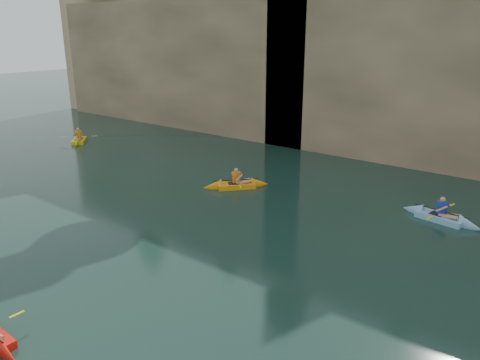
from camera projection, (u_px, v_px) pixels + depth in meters
The scene contains 9 objects.
ground at pixel (111, 356), 11.92m from camera, with size 160.00×160.00×0.00m, color black.
cliff at pixel (454, 58), 32.69m from camera, with size 70.00×16.00×12.00m, color tan.
cliff_slab_west at pixel (175, 62), 38.92m from camera, with size 26.00×2.40×10.56m, color tan.
cliff_slab_center at pixel (456, 71), 26.05m from camera, with size 24.00×2.40×11.40m, color tan.
sea_cave_west at pixel (189, 105), 38.29m from camera, with size 4.50×1.00×4.00m, color black.
sea_cave_center at pixel (346, 131), 30.30m from camera, with size 3.50×1.00×3.20m, color black.
kayaker_orange at pixel (236, 185), 24.42m from camera, with size 2.90×3.13×1.33m.
kayaker_yellow at pixel (79, 140), 34.19m from camera, with size 2.94×2.78×1.34m.
kayaker_ltblue_mid at pixel (440, 217), 20.26m from camera, with size 3.60×2.60×1.34m.
Camera 1 is at (8.68, -5.88, 7.95)m, focal length 35.00 mm.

